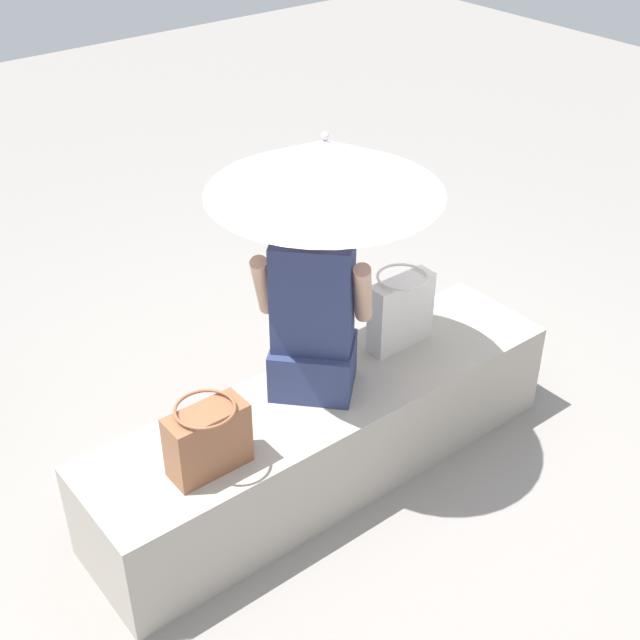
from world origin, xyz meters
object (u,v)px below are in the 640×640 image
at_px(tote_bag_canvas, 401,310).
at_px(handbag_black, 208,439).
at_px(person_seated, 313,310).
at_px(parasol, 325,166).

bearing_deg(tote_bag_canvas, handbag_black, -171.63).
bearing_deg(person_seated, tote_bag_canvas, 1.12).
xyz_separation_m(parasol, handbag_black, (-0.71, -0.20, -0.82)).
relative_size(parasol, handbag_black, 3.55).
height_order(parasol, handbag_black, parasol).
distance_m(handbag_black, tote_bag_canvas, 1.13).
xyz_separation_m(person_seated, tote_bag_canvas, (0.51, 0.01, -0.21)).
height_order(handbag_black, tote_bag_canvas, tote_bag_canvas).
relative_size(person_seated, tote_bag_canvas, 2.52).
distance_m(parasol, tote_bag_canvas, 0.88).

